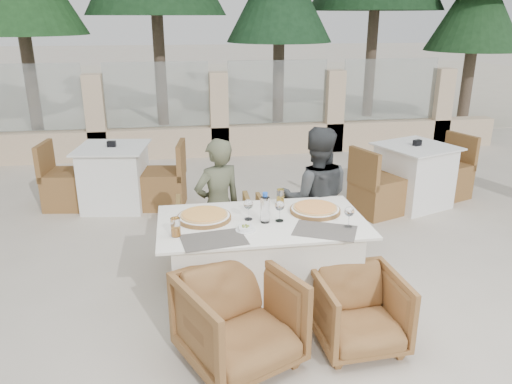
{
  "coord_description": "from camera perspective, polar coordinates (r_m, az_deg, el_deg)",
  "views": [
    {
      "loc": [
        -0.7,
        -3.53,
        2.27
      ],
      "look_at": [
        -0.09,
        0.28,
        0.9
      ],
      "focal_mm": 35.0,
      "sensor_mm": 36.0,
      "label": 1
    }
  ],
  "objects": [
    {
      "name": "ground",
      "position": [
        4.26,
        1.84,
        -12.68
      ],
      "size": [
        80.0,
        80.0,
        0.0
      ],
      "primitive_type": "plane",
      "color": "beige",
      "rests_on": "ground"
    },
    {
      "name": "sand_patch",
      "position": [
        17.69,
        -6.87,
        12.02
      ],
      "size": [
        30.0,
        16.0,
        0.01
      ],
      "primitive_type": "cube",
      "color": "beige",
      "rests_on": "ground"
    },
    {
      "name": "perimeter_wall_far",
      "position": [
        8.49,
        -4.26,
        9.5
      ],
      "size": [
        10.0,
        0.34,
        1.6
      ],
      "primitive_type": null,
      "color": "beige",
      "rests_on": "ground"
    },
    {
      "name": "pine_centre",
      "position": [
        10.96,
        2.69,
        20.7
      ],
      "size": [
        2.2,
        2.2,
        5.0
      ],
      "primitive_type": "cone",
      "color": "#1B4021",
      "rests_on": "ground"
    },
    {
      "name": "pine_far_right",
      "position": [
        11.79,
        23.86,
        17.86
      ],
      "size": [
        1.98,
        1.98,
        4.5
      ],
      "primitive_type": "cone",
      "color": "#1D411F",
      "rests_on": "ground"
    },
    {
      "name": "dining_table",
      "position": [
        4.03,
        0.68,
        -8.34
      ],
      "size": [
        1.6,
        0.9,
        0.77
      ],
      "primitive_type": null,
      "color": "white",
      "rests_on": "ground"
    },
    {
      "name": "placemat_near_left",
      "position": [
        3.55,
        -4.85,
        -5.45
      ],
      "size": [
        0.49,
        0.36,
        0.0
      ],
      "primitive_type": "cube",
      "rotation": [
        0.0,
        0.0,
        0.14
      ],
      "color": "#534E47",
      "rests_on": "dining_table"
    },
    {
      "name": "placemat_near_right",
      "position": [
        3.72,
        7.88,
        -4.39
      ],
      "size": [
        0.53,
        0.46,
        0.0
      ],
      "primitive_type": "cube",
      "rotation": [
        0.0,
        0.0,
        -0.43
      ],
      "color": "#59534D",
      "rests_on": "dining_table"
    },
    {
      "name": "pizza_left",
      "position": [
        3.9,
        -5.95,
        -2.75
      ],
      "size": [
        0.43,
        0.43,
        0.05
      ],
      "primitive_type": "cylinder",
      "rotation": [
        0.0,
        0.0,
        0.04
      ],
      "color": "orange",
      "rests_on": "dining_table"
    },
    {
      "name": "pizza_right",
      "position": [
        4.04,
        6.78,
        -1.95
      ],
      "size": [
        0.45,
        0.45,
        0.05
      ],
      "primitive_type": "cylinder",
      "rotation": [
        0.0,
        0.0,
        0.13
      ],
      "color": "orange",
      "rests_on": "dining_table"
    },
    {
      "name": "water_bottle",
      "position": [
        3.79,
        1.04,
        -1.79
      ],
      "size": [
        0.08,
        0.08,
        0.24
      ],
      "primitive_type": "cylinder",
      "rotation": [
        0.0,
        0.0,
        0.14
      ],
      "color": "#BCDFF7",
      "rests_on": "dining_table"
    },
    {
      "name": "wine_glass_centre",
      "position": [
        3.85,
        -0.87,
        -1.89
      ],
      "size": [
        0.09,
        0.09,
        0.18
      ],
      "primitive_type": null,
      "rotation": [
        0.0,
        0.0,
        -0.3
      ],
      "color": "silver",
      "rests_on": "dining_table"
    },
    {
      "name": "wine_glass_near",
      "position": [
        3.82,
        2.71,
        -2.06
      ],
      "size": [
        0.08,
        0.08,
        0.18
      ],
      "primitive_type": null,
      "rotation": [
        0.0,
        0.0,
        0.02
      ],
      "color": "white",
      "rests_on": "dining_table"
    },
    {
      "name": "wine_glass_corner",
      "position": [
        3.78,
        10.59,
        -2.68
      ],
      "size": [
        0.08,
        0.08,
        0.18
      ],
      "primitive_type": null,
      "rotation": [
        0.0,
        0.0,
        -0.08
      ],
      "color": "silver",
      "rests_on": "dining_table"
    },
    {
      "name": "beer_glass_left",
      "position": [
        3.62,
        -9.17,
        -3.98
      ],
      "size": [
        0.09,
        0.09,
        0.14
      ],
      "primitive_type": "cylinder",
      "rotation": [
        0.0,
        0.0,
        -0.29
      ],
      "color": "orange",
      "rests_on": "dining_table"
    },
    {
      "name": "beer_glass_right",
      "position": [
        4.18,
        2.8,
        -0.55
      ],
      "size": [
        0.07,
        0.07,
        0.13
      ],
      "primitive_type": "cylinder",
      "rotation": [
        0.0,
        0.0,
        -0.0
      ],
      "color": "gold",
      "rests_on": "dining_table"
    },
    {
      "name": "olive_dish",
      "position": [
        3.68,
        -1.2,
        -4.11
      ],
      "size": [
        0.14,
        0.14,
        0.04
      ],
      "primitive_type": null,
      "rotation": [
        0.0,
        0.0,
        -0.36
      ],
      "color": "white",
      "rests_on": "dining_table"
    },
    {
      "name": "armchair_far_left",
      "position": [
        4.71,
        -4.73,
        -4.86
      ],
      "size": [
        0.71,
        0.73,
        0.66
      ],
      "primitive_type": "imported",
      "rotation": [
        0.0,
        0.0,
        3.13
      ],
      "color": "olive",
      "rests_on": "ground"
    },
    {
      "name": "armchair_far_right",
      "position": [
        4.98,
        4.14,
        -3.89
      ],
      "size": [
        0.65,
        0.66,
        0.59
      ],
      "primitive_type": "imported",
      "rotation": [
        0.0,
        0.0,
        3.17
      ],
      "color": "olive",
      "rests_on": "ground"
    },
    {
      "name": "armchair_near_left",
      "position": [
        3.47,
        -1.93,
        -14.45
      ],
      "size": [
        0.95,
        0.96,
        0.66
      ],
      "primitive_type": "imported",
      "rotation": [
        0.0,
        0.0,
        0.43
      ],
      "color": "brown",
      "rests_on": "ground"
    },
    {
      "name": "armchair_near_right",
      "position": [
        3.73,
        11.68,
        -13.17
      ],
      "size": [
        0.63,
        0.64,
        0.56
      ],
      "primitive_type": "imported",
      "rotation": [
        0.0,
        0.0,
        0.06
      ],
      "color": "olive",
      "rests_on": "ground"
    },
    {
      "name": "diner_left",
      "position": [
        4.54,
        -4.34,
        -1.66
      ],
      "size": [
        0.54,
        0.46,
        1.27
      ],
      "primitive_type": "imported",
      "rotation": [
        0.0,
        0.0,
        3.56
      ],
      "color": "#50543D",
      "rests_on": "ground"
    },
    {
      "name": "diner_right",
      "position": [
        4.6,
        6.83,
        -0.84
      ],
      "size": [
        0.74,
        0.62,
        1.35
      ],
      "primitive_type": "imported",
      "rotation": [
        0.0,
        0.0,
        2.96
      ],
      "color": "#35383A",
      "rests_on": "ground"
    },
    {
      "name": "bg_table_a",
      "position": [
        6.41,
        -15.84,
        1.66
      ],
      "size": [
        1.74,
        1.04,
        0.77
      ],
      "primitive_type": null,
      "rotation": [
        0.0,
        0.0,
        -0.14
      ],
      "color": "white",
      "rests_on": "ground"
    },
    {
      "name": "bg_table_b",
      "position": [
        6.52,
        17.57,
        1.8
      ],
      "size": [
        1.82,
        1.34,
        0.77
      ],
      "primitive_type": null,
      "rotation": [
        0.0,
        0.0,
        0.36
      ],
      "color": "white",
      "rests_on": "ground"
    }
  ]
}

